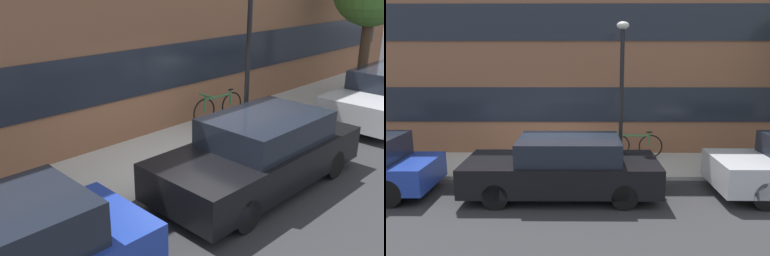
% 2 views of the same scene
% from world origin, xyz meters
% --- Properties ---
extents(ground_plane, '(56.00, 56.00, 0.00)m').
position_xyz_m(ground_plane, '(0.00, 0.00, 0.00)').
color(ground_plane, '#2B2B2D').
extents(sidewalk_strip, '(28.00, 2.43, 0.10)m').
position_xyz_m(sidewalk_strip, '(0.00, 1.22, 0.05)').
color(sidewalk_strip, '#B2AFA8').
rests_on(sidewalk_strip, ground_plane).
extents(parked_car_black, '(4.45, 1.80, 1.39)m').
position_xyz_m(parked_car_black, '(0.46, -1.05, 0.68)').
color(parked_car_black, black).
rests_on(parked_car_black, ground_plane).
extents(bicycle, '(1.73, 0.44, 0.83)m').
position_xyz_m(bicycle, '(2.51, 1.88, 0.51)').
color(bicycle, black).
rests_on(bicycle, sidewalk_strip).
extents(lamp_post, '(0.32, 0.32, 3.99)m').
position_xyz_m(lamp_post, '(1.93, 0.50, 2.61)').
color(lamp_post, black).
rests_on(lamp_post, sidewalk_strip).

